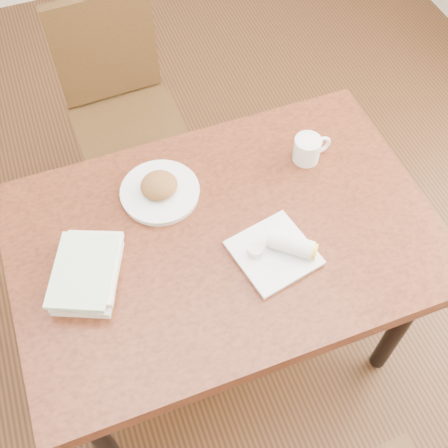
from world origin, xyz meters
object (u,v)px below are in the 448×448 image
object	(u,v)px
plate_burrito	(279,250)
plate_scone	(160,190)
table	(224,248)
chair_far	(120,101)
book_stack	(87,272)
coffee_mug	(308,149)

from	to	relation	value
plate_burrito	plate_scone	bearing A→B (deg)	128.11
table	chair_far	size ratio (longest dim) A/B	1.31
chair_far	book_stack	xyz separation A→B (m)	(-0.28, -0.86, 0.23)
coffee_mug	book_stack	bearing A→B (deg)	-166.38
coffee_mug	book_stack	world-z (taller)	coffee_mug
plate_scone	coffee_mug	world-z (taller)	coffee_mug
chair_far	coffee_mug	bearing A→B (deg)	-55.09
table	plate_scone	distance (m)	0.27
table	book_stack	size ratio (longest dim) A/B	4.29
plate_scone	book_stack	xyz separation A→B (m)	(-0.27, -0.21, 0.01)
plate_scone	book_stack	bearing A→B (deg)	-142.48
plate_scone	coffee_mug	xyz separation A→B (m)	(0.49, -0.02, 0.02)
table	plate_scone	bearing A→B (deg)	123.25
chair_far	plate_scone	world-z (taller)	chair_far
coffee_mug	book_stack	size ratio (longest dim) A/B	0.44
chair_far	plate_burrito	size ratio (longest dim) A/B	3.82
table	plate_burrito	bearing A→B (deg)	-45.04
chair_far	plate_burrito	world-z (taller)	chair_far
plate_burrito	chair_far	bearing A→B (deg)	103.94
plate_scone	book_stack	size ratio (longest dim) A/B	0.84
chair_far	coffee_mug	distance (m)	0.86
table	book_stack	distance (m)	0.42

